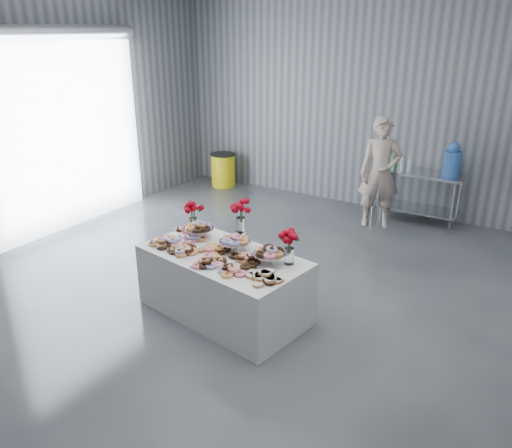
# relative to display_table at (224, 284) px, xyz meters

# --- Properties ---
(ground) EXTENTS (9.00, 9.00, 0.00)m
(ground) POSITION_rel_display_table_xyz_m (0.14, 0.04, -0.38)
(ground) COLOR #34373B
(ground) RESTS_ON ground
(room_walls) EXTENTS (8.04, 9.04, 4.02)m
(room_walls) POSITION_rel_display_table_xyz_m (-0.14, 0.11, 2.26)
(room_walls) COLOR gray
(room_walls) RESTS_ON ground
(display_table) EXTENTS (2.03, 1.28, 0.75)m
(display_table) POSITION_rel_display_table_xyz_m (0.00, 0.00, 0.00)
(display_table) COLOR white
(display_table) RESTS_ON ground
(prep_table) EXTENTS (1.50, 0.60, 0.90)m
(prep_table) POSITION_rel_display_table_xyz_m (1.04, 4.14, 0.24)
(prep_table) COLOR silver
(prep_table) RESTS_ON ground
(donut_mounds) EXTENTS (1.91, 1.07, 0.09)m
(donut_mounds) POSITION_rel_display_table_xyz_m (0.00, -0.05, 0.42)
(donut_mounds) COLOR #E9B055
(donut_mounds) RESTS_ON display_table
(cake_stand_left) EXTENTS (0.36, 0.36, 0.17)m
(cake_stand_left) POSITION_rel_display_table_xyz_m (-0.52, 0.23, 0.52)
(cake_stand_left) COLOR silver
(cake_stand_left) RESTS_ON display_table
(cake_stand_mid) EXTENTS (0.36, 0.36, 0.17)m
(cake_stand_mid) POSITION_rel_display_table_xyz_m (0.07, 0.14, 0.52)
(cake_stand_mid) COLOR silver
(cake_stand_mid) RESTS_ON display_table
(cake_stand_right) EXTENTS (0.36, 0.36, 0.17)m
(cake_stand_right) POSITION_rel_display_table_xyz_m (0.57, 0.06, 0.52)
(cake_stand_right) COLOR silver
(cake_stand_right) RESTS_ON display_table
(danish_pile) EXTENTS (0.48, 0.48, 0.11)m
(danish_pile) POSITION_rel_display_table_xyz_m (0.72, -0.26, 0.43)
(danish_pile) COLOR white
(danish_pile) RESTS_ON display_table
(bouquet_left) EXTENTS (0.26, 0.26, 0.42)m
(bouquet_left) POSITION_rel_display_table_xyz_m (-0.70, 0.36, 0.67)
(bouquet_left) COLOR white
(bouquet_left) RESTS_ON display_table
(bouquet_right) EXTENTS (0.26, 0.26, 0.42)m
(bouquet_right) POSITION_rel_display_table_xyz_m (0.74, 0.19, 0.67)
(bouquet_right) COLOR white
(bouquet_right) RESTS_ON display_table
(bouquet_center) EXTENTS (0.26, 0.26, 0.57)m
(bouquet_center) POSITION_rel_display_table_xyz_m (0.00, 0.35, 0.75)
(bouquet_center) COLOR silver
(bouquet_center) RESTS_ON display_table
(water_jug) EXTENTS (0.28, 0.28, 0.55)m
(water_jug) POSITION_rel_display_table_xyz_m (1.54, 4.14, 0.77)
(water_jug) COLOR #3F7AD6
(water_jug) RESTS_ON prep_table
(drink_bottles) EXTENTS (0.54, 0.08, 0.27)m
(drink_bottles) POSITION_rel_display_table_xyz_m (0.72, 4.04, 0.66)
(drink_bottles) COLOR #268C33
(drink_bottles) RESTS_ON prep_table
(person) EXTENTS (0.79, 0.67, 1.82)m
(person) POSITION_rel_display_table_xyz_m (0.54, 3.67, 0.54)
(person) COLOR #CC8C93
(person) RESTS_ON ground
(trash_barrel) EXTENTS (0.54, 0.54, 0.69)m
(trash_barrel) POSITION_rel_display_table_xyz_m (-2.98, 4.14, -0.03)
(trash_barrel) COLOR yellow
(trash_barrel) RESTS_ON ground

